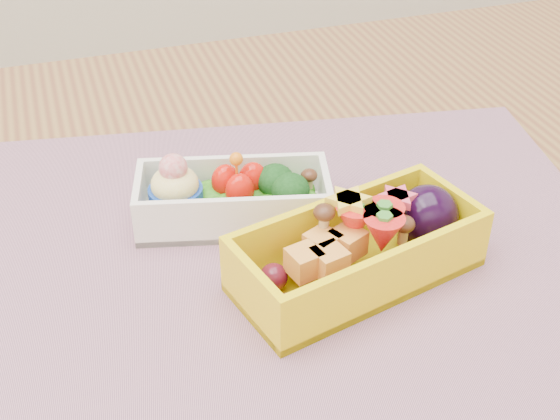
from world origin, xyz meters
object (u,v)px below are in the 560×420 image
object	(u,v)px
table	(288,324)
placemat	(273,257)
bento_white	(232,198)
bento_yellow	(363,247)

from	to	relation	value
table	placemat	distance (m)	0.11
table	bento_white	size ratio (longest dim) A/B	7.29
bento_white	bento_yellow	world-z (taller)	bento_white
bento_white	bento_yellow	bearing A→B (deg)	-40.02
bento_white	table	bearing A→B (deg)	-22.73
placemat	bento_white	xyz separation A→B (m)	(-0.02, 0.05, 0.02)
table	bento_white	bearing A→B (deg)	143.10
table	bento_yellow	world-z (taller)	bento_yellow
bento_white	placemat	bearing A→B (deg)	-59.20
placemat	bento_yellow	world-z (taller)	bento_yellow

